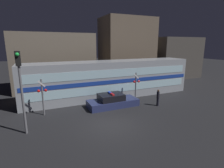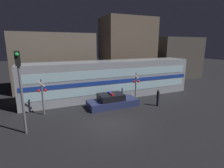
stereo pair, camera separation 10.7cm
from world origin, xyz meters
name	(u,v)px [view 1 (the left image)]	position (x,y,z in m)	size (l,w,h in m)	color
ground_plane	(111,125)	(0.00, 0.00, 0.00)	(120.00, 120.00, 0.00)	black
train	(111,79)	(2.97, 6.71, 2.01)	(18.83, 3.00, 4.02)	#999EA5
police_car	(112,101)	(1.73, 3.63, 0.50)	(4.79, 1.98, 1.36)	navy
pedestrian	(158,97)	(5.81, 2.03, 0.83)	(0.27, 0.27, 1.61)	black
crossing_signal_near	(136,85)	(4.58, 4.08, 1.76)	(0.77, 0.32, 3.01)	slate
crossing_signal_far	(42,95)	(-4.36, 3.96, 1.79)	(0.77, 0.32, 3.08)	slate
traffic_light_corner	(21,81)	(-5.62, 1.17, 3.56)	(0.30, 0.46, 5.42)	slate
building_left	(54,62)	(-2.36, 13.13, 3.59)	(10.09, 4.41, 7.17)	#726656
building_center	(127,50)	(8.89, 14.12, 4.89)	(7.91, 5.28, 9.78)	brown
building_right	(173,58)	(18.12, 13.71, 3.47)	(8.25, 5.92, 6.94)	#47423D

